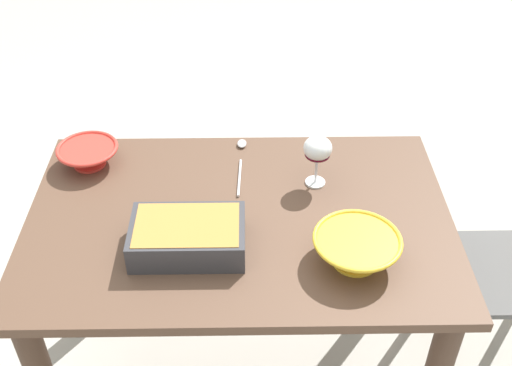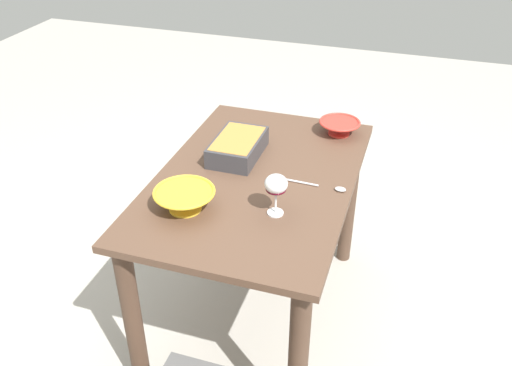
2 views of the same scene
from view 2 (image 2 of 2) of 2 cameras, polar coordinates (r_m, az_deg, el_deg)
ground_plane at (r=2.72m, az=0.03°, el=-13.32°), size 8.00×8.00×0.00m
dining_table at (r=2.31m, az=0.04°, el=-2.44°), size 1.21×0.79×0.78m
wine_glass at (r=1.94m, az=2.10°, el=-0.32°), size 0.08×0.08×0.16m
casserole_dish at (r=2.35m, az=-1.92°, el=3.89°), size 0.30×0.19×0.09m
mixing_bowl at (r=2.02m, az=-7.46°, el=-1.62°), size 0.23×0.23×0.08m
small_bowl at (r=2.56m, az=8.71°, el=5.86°), size 0.19×0.19×0.07m
serving_spoon at (r=2.17m, az=7.08°, el=-0.34°), size 0.03×0.29×0.01m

